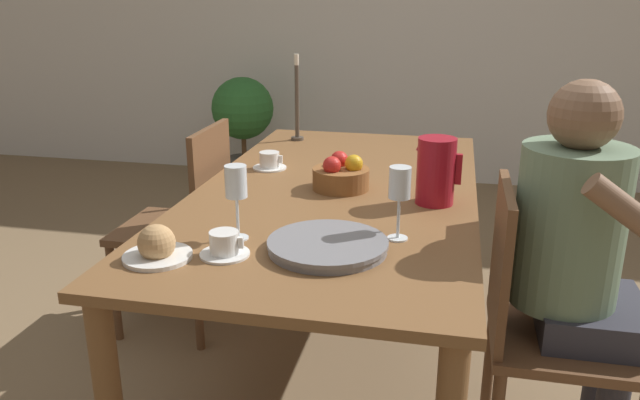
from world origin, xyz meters
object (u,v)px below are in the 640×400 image
Objects in this scene: serving_tray at (328,245)px; wine_glass_juice at (236,186)px; wine_glass_water at (400,186)px; potted_plant at (243,119)px; bread_plate at (157,247)px; teacup_across at (270,161)px; chair_opposite at (186,222)px; chair_person_side at (540,324)px; person_seated at (579,252)px; candlestick_tall at (297,106)px; teacup_near_person at (225,245)px; red_pitcher at (436,171)px; fruit_bowl at (341,175)px.

wine_glass_juice is at bearing 173.32° from serving_tray.
potted_plant is (-1.39, 2.66, -0.38)m from wine_glass_water.
wine_glass_juice is 0.27m from bread_plate.
wine_glass_water is 0.64× the size of serving_tray.
teacup_across is 0.86m from serving_tray.
chair_opposite reaches higher than teacup_across.
bread_plate is at bearing -73.14° from chair_person_side.
chair_person_side is at bearing -69.99° from person_seated.
candlestick_tall is (-1.01, 1.12, 0.41)m from chair_person_side.
chair_opposite is 1.01m from teacup_near_person.
wine_glass_water is at bearing -62.47° from potted_plant.
red_pitcher reaches higher than wine_glass_water.
chair_person_side is 4.17× the size of wine_glass_water.
teacup_across is 0.41× the size of serving_tray.
person_seated reaches higher than potted_plant.
wine_glass_water is at bearing -104.40° from red_pitcher.
red_pitcher is at bearing -24.23° from teacup_across.
red_pitcher reaches higher than potted_plant.
person_seated is 5.56× the size of wine_glass_water.
wine_glass_juice is 1.18× the size of bread_plate.
wine_glass_water is 0.87m from teacup_across.
potted_plant is (-1.89, 2.59, -0.20)m from person_seated.
wine_glass_water reaches higher than teacup_across.
person_seated is 1.45× the size of potted_plant.
chair_person_side is 0.83m from fruit_bowl.
person_seated reaches higher than chair_person_side.
wine_glass_juice is at bearing -81.22° from chair_person_side.
chair_opposite is 0.78m from fruit_bowl.
red_pitcher is 1.21× the size of bread_plate.
fruit_bowl is (-0.67, 0.40, 0.30)m from chair_person_side.
teacup_near_person is 0.28m from serving_tray.
candlestick_tall reaches higher than potted_plant.
red_pitcher is at bearing -132.60° from chair_person_side.
potted_plant reaches higher than teacup_across.
candlestick_tall is at bearing 96.48° from wine_glass_juice.
teacup_near_person is (-0.44, -0.22, -0.13)m from wine_glass_water.
teacup_near_person is 0.34× the size of candlestick_tall.
chair_opposite is 0.99m from bread_plate.
chair_opposite is 1.12m from red_pitcher.
candlestick_tall reaches higher than teacup_near_person.
teacup_across is (-1.08, 0.57, 0.05)m from person_seated.
serving_tray is at bearing 18.81° from bread_plate.
chair_opposite is at bearing 124.81° from wine_glass_juice.
red_pitcher is at bearing 75.60° from wine_glass_water.
bread_plate is (-0.43, -0.15, 0.02)m from serving_tray.
chair_person_side is 0.68m from serving_tray.
wine_glass_juice is 1.26m from candlestick_tall.
chair_person_side reaches higher than fruit_bowl.
wine_glass_water is (-0.09, -0.35, 0.05)m from red_pitcher.
person_seated is 2.96× the size of candlestick_tall.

